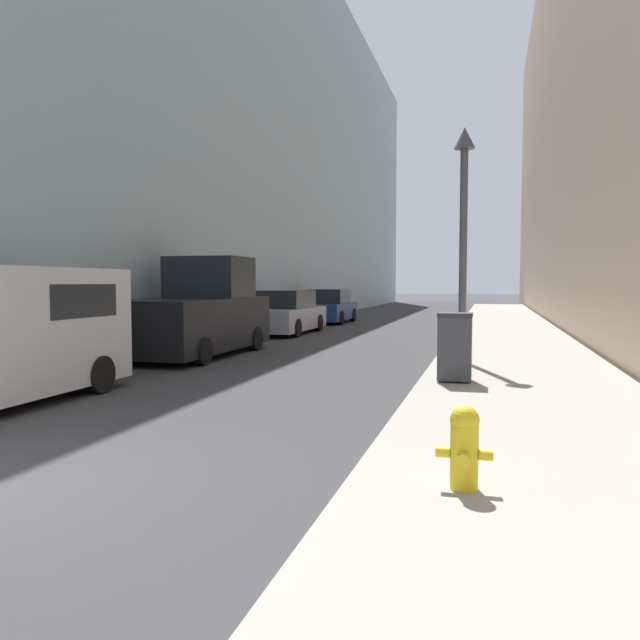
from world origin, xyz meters
TOP-DOWN VIEW (x-y plane):
  - sidewalk_right at (5.49, 18.00)m, footprint 3.74×60.00m
  - building_left_glass at (-10.03, 26.00)m, footprint 12.00×60.00m
  - fire_hydrant at (4.64, 0.97)m, footprint 0.48×0.36m
  - trash_bin at (4.24, 6.82)m, footprint 0.59×0.58m
  - lamppost at (4.24, 9.71)m, footprint 0.46×0.46m
  - pickup_truck at (-2.43, 10.25)m, footprint 2.24×5.27m
  - parked_sedan_near at (-2.40, 17.32)m, footprint 1.92×4.76m
  - parked_sedan_far at (-2.35, 23.63)m, footprint 1.85×4.27m

SIDE VIEW (x-z plane):
  - sidewalk_right at x=5.49m, z-range 0.00..0.13m
  - fire_hydrant at x=4.64m, z-range 0.15..0.86m
  - parked_sedan_far at x=-2.35m, z-range -0.07..1.50m
  - parked_sedan_near at x=-2.40m, z-range -0.06..1.52m
  - trash_bin at x=4.24m, z-range 0.14..1.36m
  - pickup_truck at x=-2.43m, z-range -0.23..2.32m
  - lamppost at x=4.24m, z-range 0.65..5.75m
  - building_left_glass at x=-10.03m, z-range 0.00..19.14m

